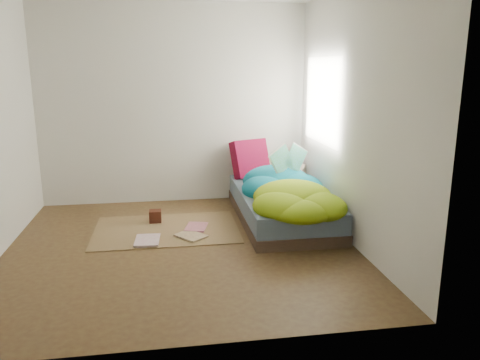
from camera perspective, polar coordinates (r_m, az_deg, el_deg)
name	(u,v)px	position (r m, az deg, el deg)	size (l,w,h in m)	color
ground	(182,247)	(4.85, -7.12, -8.16)	(3.50, 3.50, 0.00)	#472C1B
room_walls	(178,85)	(4.52, -7.57, 11.40)	(3.54, 3.54, 2.62)	silver
bed	(281,206)	(5.63, 5.06, -3.16)	(1.00, 2.00, 0.34)	#382B1E
duvet	(287,183)	(5.34, 5.71, -0.33)	(0.96, 1.84, 0.34)	#085B7E
rug	(167,230)	(5.37, -8.94, -5.98)	(1.60, 1.10, 0.01)	brown
pillow_floral	(281,172)	(6.32, 5.04, 0.95)	(0.60, 0.37, 0.13)	white
pillow_magenta	(250,159)	(6.28, 1.26, 2.61)	(0.50, 0.16, 0.50)	#53052A
open_book	(289,151)	(5.61, 6.02, 3.59)	(0.46, 0.10, 0.28)	green
wooden_box	(155,216)	(5.61, -10.28, -4.35)	(0.14, 0.14, 0.14)	black
floor_book_a	(135,241)	(5.04, -12.68, -7.26)	(0.25, 0.34, 0.03)	silver
floor_book_b	(186,227)	(5.35, -6.60, -5.73)	(0.23, 0.31, 0.03)	#B86A82
floor_book_c	(183,239)	(5.01, -6.96, -7.14)	(0.23, 0.31, 0.02)	#C7B382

